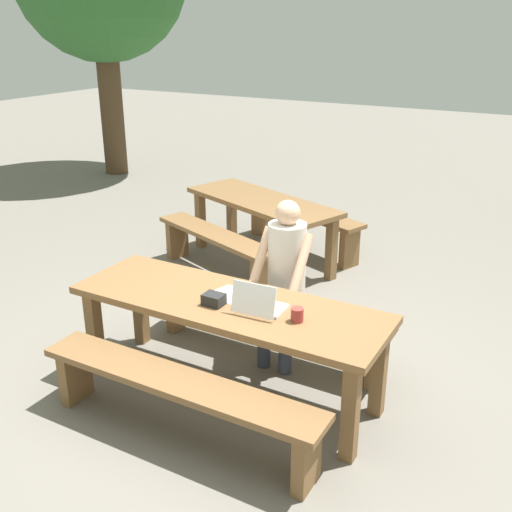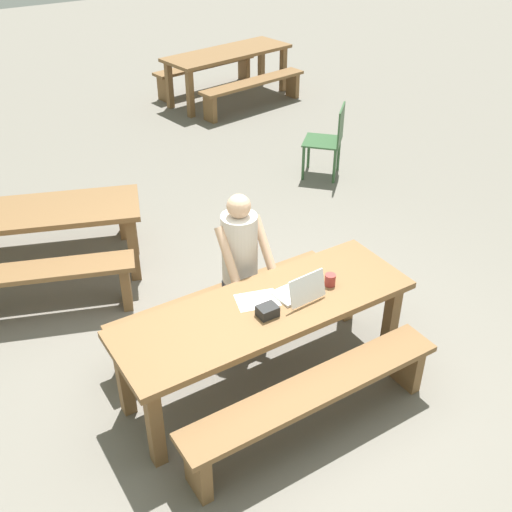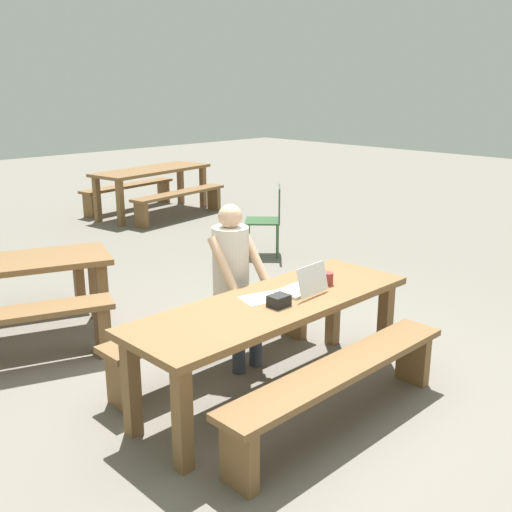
% 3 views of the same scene
% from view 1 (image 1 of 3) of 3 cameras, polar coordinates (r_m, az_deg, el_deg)
% --- Properties ---
extents(ground_plane, '(30.00, 30.00, 0.00)m').
position_cam_1_polar(ground_plane, '(4.41, -2.53, -12.57)').
color(ground_plane, slate).
extents(picnic_table_front, '(2.19, 0.72, 0.71)m').
position_cam_1_polar(picnic_table_front, '(4.10, -2.67, -5.50)').
color(picnic_table_front, brown).
rests_on(picnic_table_front, ground).
extents(bench_near, '(1.94, 0.30, 0.43)m').
position_cam_1_polar(bench_near, '(3.82, -7.40, -12.71)').
color(bench_near, brown).
rests_on(bench_near, ground).
extents(bench_far, '(1.94, 0.30, 0.43)m').
position_cam_1_polar(bench_far, '(4.68, 1.23, -5.63)').
color(bench_far, brown).
rests_on(bench_far, ground).
extents(laptop, '(0.31, 0.28, 0.22)m').
position_cam_1_polar(laptop, '(3.87, 0.25, -4.57)').
color(laptop, white).
rests_on(laptop, picnic_table_front).
extents(small_pouch, '(0.14, 0.11, 0.08)m').
position_cam_1_polar(small_pouch, '(3.99, -4.01, -4.11)').
color(small_pouch, black).
rests_on(small_pouch, picnic_table_front).
extents(paper_sheet, '(0.34, 0.28, 0.00)m').
position_cam_1_polar(paper_sheet, '(4.12, -2.26, -3.73)').
color(paper_sheet, white).
rests_on(paper_sheet, picnic_table_front).
extents(coffee_mug, '(0.08, 0.08, 0.09)m').
position_cam_1_polar(coffee_mug, '(3.77, 3.91, -5.56)').
color(coffee_mug, '#99332D').
rests_on(coffee_mug, picnic_table_front).
extents(person_seated, '(0.39, 0.40, 1.28)m').
position_cam_1_polar(person_seated, '(4.42, 2.69, -1.65)').
color(person_seated, '#333847').
rests_on(person_seated, ground).
extents(picnic_table_rear, '(1.92, 1.24, 0.71)m').
position_cam_1_polar(picnic_table_rear, '(6.38, 0.54, 4.37)').
color(picnic_table_rear, brown).
rests_on(picnic_table_rear, ground).
extents(bench_rear_south, '(1.63, 0.85, 0.47)m').
position_cam_1_polar(bench_rear_south, '(6.09, -3.80, 1.10)').
color(bench_rear_south, brown).
rests_on(bench_rear_south, ground).
extents(bench_rear_north, '(1.63, 0.85, 0.47)m').
position_cam_1_polar(bench_rear_north, '(6.85, 4.39, 3.41)').
color(bench_rear_north, brown).
rests_on(bench_rear_north, ground).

